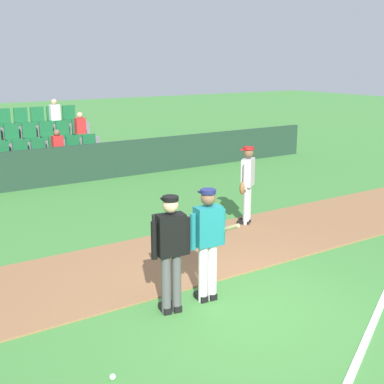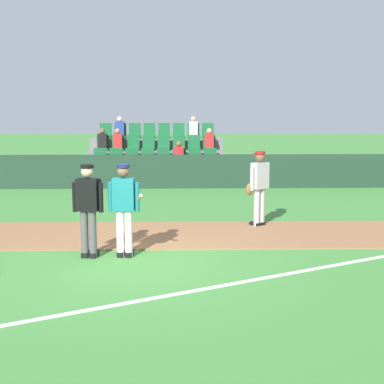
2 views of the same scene
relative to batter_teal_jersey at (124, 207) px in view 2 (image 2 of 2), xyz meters
name	(u,v)px [view 2 (image 2 of 2)]	position (x,y,z in m)	size (l,w,h in m)	color
ground_plane	(134,264)	(0.20, -0.49, -0.97)	(80.00, 80.00, 0.00)	#42843A
infield_dirt_path	(142,235)	(0.20, 1.75, -0.95)	(28.00, 2.59, 0.03)	#936642
foul_line_chalk	(305,271)	(3.20, -0.99, -0.96)	(12.00, 0.10, 0.01)	white
dugout_fence	(154,172)	(0.20, 8.59, -0.41)	(20.00, 0.16, 1.12)	#1E3828
stadium_bleachers	(156,163)	(0.20, 10.47, -0.34)	(5.00, 2.95, 2.30)	slate
batter_teal_jersey	(124,207)	(0.00, 0.00, 0.00)	(0.66, 0.79, 1.76)	white
umpire_home_plate	(88,205)	(-0.67, -0.02, 0.03)	(0.58, 0.35, 1.76)	#4C4C4C
runner_grey_jersey	(259,186)	(2.87, 2.60, -0.01)	(0.60, 0.47, 1.76)	#B2B2B2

